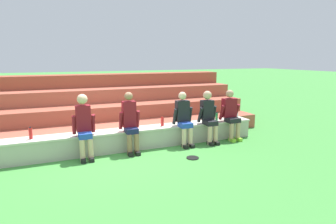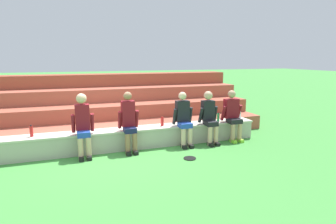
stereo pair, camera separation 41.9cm
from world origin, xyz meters
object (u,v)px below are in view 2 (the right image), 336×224
water_bottle_center_gap (218,117)px  person_left_of_center (129,121)px  water_bottle_mid_left (31,131)px  frisbee (190,158)px  person_far_left (83,124)px  water_bottle_near_right (239,116)px  person_right_of_center (209,116)px  person_center (184,118)px  person_far_right (233,114)px  water_bottle_mid_right (162,122)px

water_bottle_center_gap → person_left_of_center: bearing=-175.1°
water_bottle_mid_left → frisbee: (3.23, -1.19, -0.60)m
person_far_left → water_bottle_near_right: (4.18, 0.26, -0.16)m
person_left_of_center → water_bottle_near_right: bearing=4.6°
person_right_of_center → water_bottle_near_right: size_ratio=5.95×
frisbee → water_bottle_near_right: bearing=30.7°
person_center → person_far_right: size_ratio=1.01×
person_far_left → water_bottle_near_right: person_far_left is taller
person_center → person_far_right: (1.40, 0.00, 0.00)m
person_far_left → person_right_of_center: (3.10, -0.01, -0.04)m
water_bottle_mid_left → water_bottle_near_right: 5.25m
person_left_of_center → frisbee: 1.64m
water_bottle_mid_right → person_center: bearing=-25.3°
person_left_of_center → water_bottle_near_right: (3.16, 0.26, -0.14)m
person_far_right → person_right_of_center: bearing=-176.8°
person_left_of_center → person_right_of_center: bearing=-0.5°
water_bottle_mid_right → person_left_of_center: bearing=-164.5°
water_bottle_mid_right → water_bottle_mid_left: (-2.99, -0.00, 0.01)m
person_center → water_bottle_mid_right: person_center is taller
water_bottle_mid_right → water_bottle_mid_left: water_bottle_mid_left is taller
water_bottle_mid_right → water_bottle_center_gap: water_bottle_center_gap is taller
person_left_of_center → water_bottle_center_gap: (2.46, 0.21, -0.13)m
frisbee → water_bottle_mid_left: bearing=159.8°
water_bottle_center_gap → water_bottle_mid_left: (-4.56, 0.03, 0.01)m
person_right_of_center → water_bottle_near_right: bearing=14.2°
person_left_of_center → water_bottle_near_right: person_left_of_center is taller
person_left_of_center → frisbee: person_left_of_center is taller
person_left_of_center → person_center: size_ratio=1.05×
person_far_left → person_center: (2.41, 0.02, -0.04)m
water_bottle_center_gap → frisbee: size_ratio=0.88×
person_far_left → frisbee: (2.16, -0.94, -0.74)m
water_bottle_mid_left → water_bottle_near_right: bearing=0.1°
water_bottle_center_gap → water_bottle_near_right: water_bottle_center_gap is taller
water_bottle_center_gap → water_bottle_mid_left: bearing=179.6°
person_center → frisbee: size_ratio=4.92×
person_center → water_bottle_mid_right: bearing=154.7°
person_far_right → frisbee: person_far_right is taller
water_bottle_mid_right → water_bottle_mid_left: 2.99m
water_bottle_near_right → frisbee: (-2.02, -1.20, -0.59)m
person_far_left → water_bottle_mid_right: person_far_left is taller
person_left_of_center → water_bottle_center_gap: bearing=4.9°
person_left_of_center → person_right_of_center: person_left_of_center is taller
water_bottle_near_right → frisbee: size_ratio=0.82×
person_right_of_center → water_bottle_center_gap: size_ratio=5.60×
person_far_left → person_right_of_center: 3.10m
person_far_right → frisbee: bearing=-149.6°
water_bottle_near_right → frisbee: 2.42m
water_bottle_near_right → frisbee: water_bottle_near_right is taller
frisbee → water_bottle_mid_right: bearing=101.5°
person_far_right → water_bottle_mid_right: bearing=173.2°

